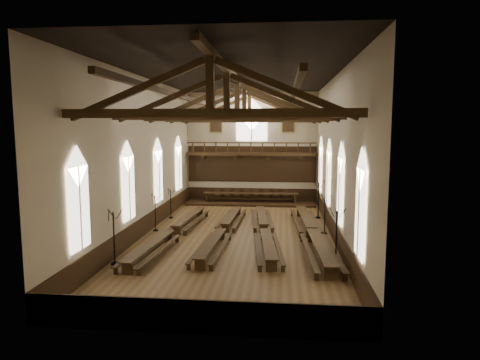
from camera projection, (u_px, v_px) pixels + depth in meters
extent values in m
plane|color=brown|center=(237.00, 236.00, 27.10)|extent=(26.00, 26.00, 0.00)
plane|color=#BFB590|center=(252.00, 147.00, 39.31)|extent=(12.00, 0.00, 12.00)
plane|color=#BFB590|center=(196.00, 186.00, 13.64)|extent=(12.00, 0.00, 12.00)
plane|color=#BFB590|center=(143.00, 157.00, 27.05)|extent=(0.00, 26.00, 26.00)
plane|color=#BFB590|center=(336.00, 158.00, 25.90)|extent=(0.00, 26.00, 26.00)
plane|color=black|center=(237.00, 75.00, 25.85)|extent=(26.00, 26.00, 0.00)
cube|color=black|center=(252.00, 194.00, 39.82)|extent=(11.90, 0.08, 1.20)
cube|color=black|center=(197.00, 317.00, 14.22)|extent=(11.90, 0.08, 1.20)
cube|color=black|center=(146.00, 225.00, 27.59)|extent=(0.08, 25.90, 1.20)
cube|color=black|center=(333.00, 229.00, 26.45)|extent=(0.08, 25.90, 1.20)
cube|color=white|center=(79.00, 208.00, 18.35)|extent=(0.05, 1.80, 3.60)
cube|color=white|center=(77.00, 167.00, 18.13)|extent=(0.05, 1.80, 1.80)
cylinder|color=#BFB590|center=(80.00, 208.00, 18.35)|extent=(0.08, 0.08, 3.60)
cube|color=white|center=(129.00, 188.00, 24.28)|extent=(0.05, 1.80, 3.60)
cube|color=white|center=(128.00, 157.00, 24.05)|extent=(0.05, 1.80, 1.80)
cylinder|color=#BFB590|center=(129.00, 188.00, 24.27)|extent=(0.08, 0.08, 3.60)
cube|color=white|center=(159.00, 176.00, 30.20)|extent=(0.05, 1.80, 3.60)
cube|color=white|center=(158.00, 151.00, 29.98)|extent=(0.05, 1.80, 1.80)
cylinder|color=#BFB590|center=(159.00, 176.00, 30.20)|extent=(0.08, 0.08, 3.60)
cube|color=white|center=(179.00, 168.00, 36.13)|extent=(0.05, 1.80, 3.60)
cube|color=white|center=(178.00, 147.00, 35.90)|extent=(0.05, 1.80, 1.80)
cylinder|color=#BFB590|center=(179.00, 168.00, 36.12)|extent=(0.08, 0.08, 3.60)
cube|color=white|center=(360.00, 214.00, 17.22)|extent=(0.05, 1.80, 3.60)
cube|color=white|center=(361.00, 169.00, 17.00)|extent=(0.05, 1.80, 1.80)
cylinder|color=#BFB590|center=(359.00, 214.00, 17.23)|extent=(0.08, 0.08, 3.60)
cube|color=white|center=(340.00, 191.00, 23.15)|extent=(0.05, 1.80, 3.60)
cube|color=white|center=(341.00, 158.00, 22.92)|extent=(0.05, 1.80, 1.80)
cylinder|color=#BFB590|center=(339.00, 191.00, 23.15)|extent=(0.08, 0.08, 3.60)
cube|color=white|center=(328.00, 178.00, 29.07)|extent=(0.05, 1.80, 3.60)
cube|color=white|center=(329.00, 152.00, 28.85)|extent=(0.05, 1.80, 1.80)
cylinder|color=#BFB590|center=(327.00, 178.00, 29.08)|extent=(0.08, 0.08, 3.60)
cube|color=white|center=(320.00, 169.00, 35.00)|extent=(0.05, 1.80, 3.60)
cube|color=white|center=(321.00, 147.00, 34.78)|extent=(0.05, 1.80, 1.80)
cylinder|color=#BFB590|center=(320.00, 169.00, 35.00)|extent=(0.08, 0.08, 3.60)
cube|color=white|center=(252.00, 128.00, 38.99)|extent=(2.80, 0.05, 2.40)
cube|color=white|center=(252.00, 114.00, 38.84)|extent=(2.80, 0.05, 2.80)
cylinder|color=#BFB590|center=(252.00, 128.00, 38.95)|extent=(0.10, 0.10, 2.40)
cube|color=#3E2A13|center=(251.00, 154.00, 38.75)|extent=(11.80, 1.20, 0.20)
cube|color=black|center=(252.00, 164.00, 39.45)|extent=(11.80, 0.10, 3.30)
cube|color=#3E2A13|center=(251.00, 143.00, 38.08)|extent=(11.60, 0.12, 0.10)
cube|color=#3E2A13|center=(251.00, 153.00, 38.19)|extent=(11.60, 0.12, 0.10)
cube|color=#3E2A13|center=(203.00, 156.00, 39.60)|extent=(0.35, 0.40, 0.50)
cube|color=#3E2A13|center=(235.00, 157.00, 39.32)|extent=(0.35, 0.40, 0.50)
cube|color=#3E2A13|center=(268.00, 157.00, 39.03)|extent=(0.35, 0.40, 0.50)
cube|color=#3E2A13|center=(301.00, 157.00, 38.74)|extent=(0.35, 0.40, 0.50)
cube|color=brown|center=(216.00, 124.00, 39.28)|extent=(1.15, 0.06, 1.45)
cube|color=black|center=(216.00, 124.00, 39.24)|extent=(0.95, 0.04, 1.25)
cube|color=brown|center=(288.00, 124.00, 38.65)|extent=(1.15, 0.06, 1.45)
cube|color=black|center=(288.00, 124.00, 38.61)|extent=(0.95, 0.04, 1.25)
cube|color=#3E2A13|center=(210.00, 113.00, 16.30)|extent=(11.70, 0.35, 0.35)
cube|color=#3E2A13|center=(210.00, 78.00, 16.14)|extent=(0.30, 0.30, 2.40)
cube|color=#3E2A13|center=(136.00, 90.00, 16.46)|extent=(5.44, 0.26, 2.40)
cube|color=#3E2A13|center=(286.00, 89.00, 15.91)|extent=(5.44, 0.26, 2.40)
cube|color=#3E2A13|center=(227.00, 116.00, 21.24)|extent=(11.70, 0.35, 0.35)
cube|color=#3E2A13|center=(227.00, 90.00, 21.08)|extent=(0.30, 0.30, 2.40)
cube|color=#3E2A13|center=(170.00, 98.00, 21.40)|extent=(5.44, 0.26, 2.40)
cube|color=#3E2A13|center=(285.00, 98.00, 20.85)|extent=(5.44, 0.26, 2.40)
cube|color=#3E2A13|center=(237.00, 118.00, 26.18)|extent=(11.70, 0.35, 0.35)
cube|color=#3E2A13|center=(237.00, 97.00, 26.01)|extent=(0.30, 0.30, 2.40)
cube|color=#3E2A13|center=(191.00, 104.00, 26.34)|extent=(5.44, 0.26, 2.40)
cube|color=#3E2A13|center=(285.00, 103.00, 25.79)|extent=(5.44, 0.26, 2.40)
cube|color=#3E2A13|center=(244.00, 120.00, 31.11)|extent=(11.70, 0.35, 0.35)
cube|color=#3E2A13|center=(244.00, 101.00, 30.95)|extent=(0.30, 0.30, 2.40)
cube|color=#3E2A13|center=(205.00, 107.00, 31.28)|extent=(5.44, 0.26, 2.40)
cube|color=#3E2A13|center=(284.00, 107.00, 30.73)|extent=(5.44, 0.26, 2.40)
cube|color=#3E2A13|center=(249.00, 120.00, 36.05)|extent=(11.70, 0.35, 0.35)
cube|color=#3E2A13|center=(249.00, 105.00, 35.89)|extent=(0.30, 0.30, 2.40)
cube|color=#3E2A13|center=(216.00, 110.00, 36.22)|extent=(5.44, 0.26, 2.40)
cube|color=#3E2A13|center=(284.00, 110.00, 35.67)|extent=(5.44, 0.26, 2.40)
cube|color=#3E2A13|center=(183.00, 97.00, 26.34)|extent=(0.25, 25.70, 0.25)
cube|color=#3E2A13|center=(293.00, 96.00, 25.69)|extent=(0.25, 25.70, 0.25)
cube|color=#3E2A13|center=(237.00, 80.00, 25.89)|extent=(0.30, 25.70, 0.30)
cube|color=#3E2A13|center=(155.00, 245.00, 22.71)|extent=(1.07, 6.41, 0.07)
cube|color=#3E2A13|center=(137.00, 269.00, 19.92)|extent=(0.55, 0.11, 0.61)
cube|color=#3E2A13|center=(169.00, 237.00, 25.59)|extent=(0.55, 0.11, 0.61)
cube|color=#3E2A13|center=(155.00, 252.00, 22.77)|extent=(0.45, 5.64, 0.07)
cube|color=#3E2A13|center=(145.00, 249.00, 22.84)|extent=(0.68, 6.38, 0.05)
cube|color=#3E2A13|center=(125.00, 271.00, 19.98)|extent=(0.21, 0.08, 0.36)
cube|color=#3E2A13|center=(160.00, 239.00, 25.75)|extent=(0.21, 0.08, 0.36)
cube|color=#3E2A13|center=(165.00, 250.00, 22.66)|extent=(0.68, 6.38, 0.05)
cube|color=#3E2A13|center=(148.00, 272.00, 19.80)|extent=(0.21, 0.08, 0.36)
cube|color=#3E2A13|center=(178.00, 240.00, 25.56)|extent=(0.21, 0.08, 0.36)
cube|color=#3E2A13|center=(186.00, 216.00, 30.02)|extent=(1.07, 6.41, 0.07)
cube|color=#3E2A13|center=(176.00, 231.00, 27.23)|extent=(0.55, 0.11, 0.61)
cube|color=#3E2A13|center=(194.00, 213.00, 32.90)|extent=(0.55, 0.11, 0.61)
cube|color=#3E2A13|center=(186.00, 222.00, 30.07)|extent=(0.45, 5.64, 0.07)
cube|color=#3E2A13|center=(178.00, 219.00, 30.15)|extent=(0.68, 6.38, 0.05)
cube|color=#3E2A13|center=(167.00, 232.00, 27.29)|extent=(0.21, 0.08, 0.36)
cube|color=#3E2A13|center=(187.00, 214.00, 33.05)|extent=(0.21, 0.08, 0.36)
cube|color=#3E2A13|center=(194.00, 220.00, 29.96)|extent=(0.68, 6.38, 0.05)
cube|color=#3E2A13|center=(184.00, 233.00, 27.11)|extent=(0.21, 0.08, 0.36)
cube|color=#3E2A13|center=(201.00, 214.00, 32.87)|extent=(0.21, 0.08, 0.36)
cube|color=#3E2A13|center=(214.00, 242.00, 23.26)|extent=(0.84, 6.21, 0.07)
cube|color=#3E2A13|center=(205.00, 265.00, 20.55)|extent=(0.53, 0.09, 0.59)
cube|color=#3E2A13|center=(221.00, 235.00, 26.05)|extent=(0.53, 0.09, 0.59)
cube|color=#3E2A13|center=(214.00, 250.00, 23.31)|extent=(0.26, 5.48, 0.07)
cube|color=#3E2A13|center=(204.00, 247.00, 23.36)|extent=(0.47, 6.20, 0.05)
cube|color=#3E2A13|center=(194.00, 267.00, 20.59)|extent=(0.20, 0.07, 0.35)
cube|color=#3E2A13|center=(212.00, 237.00, 26.19)|extent=(0.20, 0.07, 0.35)
cube|color=#3E2A13|center=(224.00, 247.00, 23.22)|extent=(0.47, 6.20, 0.05)
cube|color=#3E2A13|center=(216.00, 268.00, 20.45)|extent=(0.20, 0.07, 0.35)
cube|color=#3E2A13|center=(230.00, 238.00, 26.04)|extent=(0.20, 0.07, 0.35)
cube|color=#3E2A13|center=(230.00, 215.00, 30.57)|extent=(0.84, 6.21, 0.07)
cube|color=#3E2A13|center=(225.00, 228.00, 27.86)|extent=(0.53, 0.09, 0.59)
cube|color=#3E2A13|center=(234.00, 212.00, 33.36)|extent=(0.53, 0.09, 0.59)
cube|color=#3E2A13|center=(230.00, 220.00, 30.62)|extent=(0.26, 5.48, 0.07)
cube|color=#3E2A13|center=(223.00, 218.00, 30.67)|extent=(0.47, 6.20, 0.05)
cube|color=#3E2A13|center=(217.00, 230.00, 27.90)|extent=(0.20, 0.07, 0.35)
cube|color=#3E2A13|center=(227.00, 213.00, 33.49)|extent=(0.20, 0.07, 0.35)
cube|color=#3E2A13|center=(238.00, 218.00, 30.53)|extent=(0.47, 6.20, 0.05)
cube|color=#3E2A13|center=(233.00, 231.00, 27.76)|extent=(0.20, 0.07, 0.35)
cube|color=#3E2A13|center=(241.00, 213.00, 33.35)|extent=(0.20, 0.07, 0.35)
cube|color=#3E2A13|center=(261.00, 243.00, 23.19)|extent=(1.20, 6.32, 0.07)
cube|color=#3E2A13|center=(258.00, 265.00, 20.44)|extent=(0.54, 0.12, 0.60)
cube|color=#3E2A13|center=(263.00, 235.00, 26.02)|extent=(0.54, 0.12, 0.60)
cube|color=#3E2A13|center=(261.00, 250.00, 23.24)|extent=(0.58, 5.55, 0.07)
cube|color=#3E2A13|center=(251.00, 247.00, 23.22)|extent=(0.82, 6.28, 0.05)
cube|color=#3E2A13|center=(247.00, 268.00, 20.41)|extent=(0.21, 0.08, 0.35)
cube|color=#3E2A13|center=(254.00, 237.00, 26.09)|extent=(0.21, 0.08, 0.35)
cube|color=#3E2A13|center=(271.00, 247.00, 23.22)|extent=(0.82, 6.28, 0.05)
cube|color=#3E2A13|center=(270.00, 268.00, 20.41)|extent=(0.21, 0.08, 0.35)
cube|color=#3E2A13|center=(273.00, 237.00, 26.08)|extent=(0.21, 0.08, 0.35)
cube|color=#3E2A13|center=(266.00, 215.00, 30.50)|extent=(1.20, 6.32, 0.07)
cube|color=#3E2A13|center=(265.00, 229.00, 27.75)|extent=(0.54, 0.12, 0.60)
cube|color=#3E2A13|center=(267.00, 212.00, 33.33)|extent=(0.54, 0.12, 0.60)
cube|color=#3E2A13|center=(266.00, 220.00, 30.55)|extent=(0.58, 5.55, 0.07)
cube|color=#3E2A13|center=(258.00, 218.00, 30.53)|extent=(0.82, 6.28, 0.05)
cube|color=#3E2A13|center=(256.00, 231.00, 27.72)|extent=(0.21, 0.08, 0.35)
cube|color=#3E2A13|center=(260.00, 213.00, 33.39)|extent=(0.21, 0.08, 0.35)
cube|color=#3E2A13|center=(274.00, 218.00, 30.53)|extent=(0.82, 6.28, 0.05)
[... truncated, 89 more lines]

